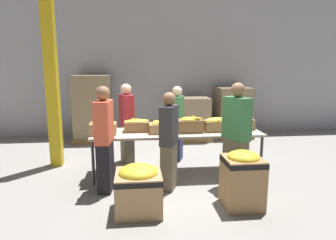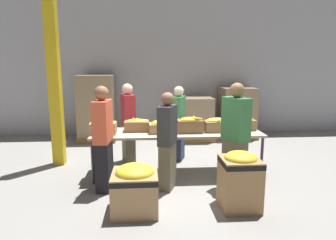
% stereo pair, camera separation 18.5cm
% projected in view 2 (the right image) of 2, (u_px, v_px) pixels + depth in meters
% --- Properties ---
extents(ground_plane, '(30.00, 30.00, 0.00)m').
position_uv_depth(ground_plane, '(177.00, 174.00, 5.52)').
color(ground_plane, gray).
extents(wall_back, '(16.00, 0.08, 4.00)m').
position_uv_depth(wall_back, '(165.00, 64.00, 8.45)').
color(wall_back, '#A8A8AD').
rests_on(wall_back, ground_plane).
extents(sorting_table, '(3.01, 0.89, 0.80)m').
position_uv_depth(sorting_table, '(177.00, 134.00, 5.39)').
color(sorting_table, '#B2A893').
rests_on(sorting_table, ground_plane).
extents(banana_box_0, '(0.44, 0.31, 0.25)m').
position_uv_depth(banana_box_0, '(103.00, 127.00, 5.18)').
color(banana_box_0, tan).
rests_on(banana_box_0, sorting_table).
extents(banana_box_1, '(0.44, 0.32, 0.24)m').
position_uv_depth(banana_box_1, '(137.00, 125.00, 5.40)').
color(banana_box_1, olive).
rests_on(banana_box_1, sorting_table).
extents(banana_box_2, '(0.41, 0.30, 0.24)m').
position_uv_depth(banana_box_2, '(161.00, 127.00, 5.25)').
color(banana_box_2, tan).
rests_on(banana_box_2, sorting_table).
extents(banana_box_3, '(0.44, 0.29, 0.29)m').
position_uv_depth(banana_box_3, '(190.00, 125.00, 5.29)').
color(banana_box_3, olive).
rests_on(banana_box_3, sorting_table).
extents(banana_box_4, '(0.44, 0.31, 0.25)m').
position_uv_depth(banana_box_4, '(217.00, 125.00, 5.36)').
color(banana_box_4, olive).
rests_on(banana_box_4, sorting_table).
extents(banana_box_5, '(0.43, 0.32, 0.25)m').
position_uv_depth(banana_box_5, '(242.00, 123.00, 5.52)').
color(banana_box_5, olive).
rests_on(banana_box_5, sorting_table).
extents(volunteer_0, '(0.39, 0.51, 1.71)m').
position_uv_depth(volunteer_0, '(235.00, 137.00, 4.72)').
color(volunteer_0, '#6B604C').
rests_on(volunteer_0, ground_plane).
extents(volunteer_1, '(0.27, 0.47, 1.66)m').
position_uv_depth(volunteer_1, '(103.00, 140.00, 4.67)').
color(volunteer_1, black).
rests_on(volunteer_1, ground_plane).
extents(volunteer_2, '(0.33, 0.48, 1.61)m').
position_uv_depth(volunteer_2, '(128.00, 124.00, 6.05)').
color(volunteer_2, '#6B604C').
rests_on(volunteer_2, ground_plane).
extents(volunteer_3, '(0.35, 0.47, 1.56)m').
position_uv_depth(volunteer_3, '(168.00, 142.00, 4.73)').
color(volunteer_3, '#6B604C').
rests_on(volunteer_3, ground_plane).
extents(volunteer_4, '(0.34, 0.46, 1.55)m').
position_uv_depth(volunteer_4, '(179.00, 124.00, 6.20)').
color(volunteer_4, '#2D3856').
rests_on(volunteer_4, ground_plane).
extents(donation_bin_0, '(0.62, 0.62, 0.67)m').
position_uv_depth(donation_bin_0, '(135.00, 187.00, 4.04)').
color(donation_bin_0, tan).
rests_on(donation_bin_0, ground_plane).
extents(donation_bin_1, '(0.52, 0.52, 0.82)m').
position_uv_depth(donation_bin_1, '(240.00, 178.00, 4.13)').
color(donation_bin_1, '#A37A4C').
rests_on(donation_bin_1, ground_plane).
extents(support_pillar, '(0.22, 0.22, 4.00)m').
position_uv_depth(support_pillar, '(53.00, 64.00, 5.72)').
color(support_pillar, gold).
rests_on(support_pillar, ground_plane).
extents(pallet_stack_0, '(0.96, 0.96, 1.13)m').
position_uv_depth(pallet_stack_0, '(195.00, 119.00, 8.02)').
color(pallet_stack_0, olive).
rests_on(pallet_stack_0, ground_plane).
extents(pallet_stack_1, '(1.00, 1.00, 1.72)m').
position_uv_depth(pallet_stack_1, '(97.00, 108.00, 7.93)').
color(pallet_stack_1, olive).
rests_on(pallet_stack_1, ground_plane).
extents(pallet_stack_2, '(0.97, 0.97, 1.37)m').
position_uv_depth(pallet_stack_2, '(237.00, 113.00, 8.26)').
color(pallet_stack_2, olive).
rests_on(pallet_stack_2, ground_plane).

